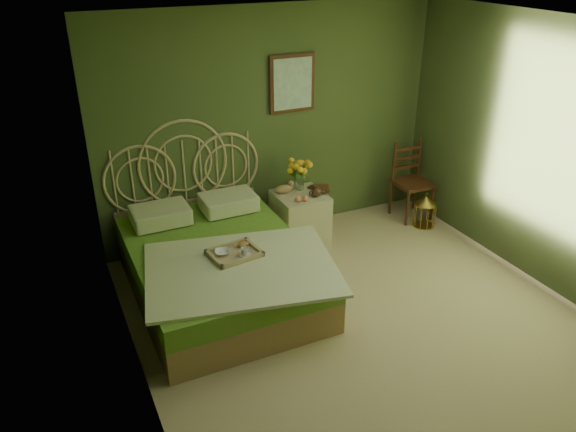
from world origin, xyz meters
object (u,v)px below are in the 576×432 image
bed (218,263)px  chair (410,175)px  nightstand (300,213)px  birdcage (425,211)px

bed → chair: (2.75, 0.65, 0.21)m
nightstand → bed: bearing=-153.7°
bed → nightstand: bed is taller
chair → birdcage: (-0.00, -0.36, -0.34)m
nightstand → chair: bearing=2.2°
chair → bed: bearing=-165.1°
nightstand → chair: 1.57m
chair → nightstand: bearing=-176.2°
birdcage → bed: bearing=-173.9°
bed → nightstand: bearing=26.3°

